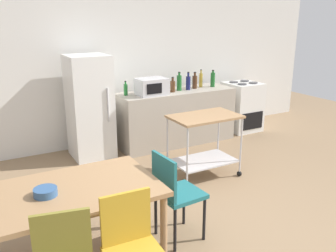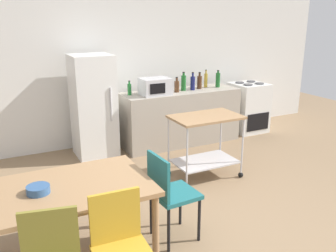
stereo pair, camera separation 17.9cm
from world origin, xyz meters
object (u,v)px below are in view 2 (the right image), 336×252
at_px(refrigerator, 93,106).
at_px(bottle_soy_sauce, 193,83).
at_px(fruit_bowl, 38,190).
at_px(chair_mustard, 121,245).
at_px(bottle_soda, 129,89).
at_px(bottle_olive_oil, 184,83).
at_px(bottle_vinegar, 218,80).
at_px(microwave, 155,87).
at_px(dining_table, 59,197).
at_px(bottle_wine, 206,80).
at_px(chair_teal, 169,191).
at_px(stove_oven, 248,107).
at_px(bottle_sesame_oil, 199,82).
at_px(bottle_sparkling_water, 177,86).
at_px(kitchen_cart, 205,136).

relative_size(refrigerator, bottle_soy_sauce, 5.19).
bearing_deg(fruit_bowl, chair_mustard, -53.91).
height_order(bottle_soda, bottle_olive_oil, bottle_olive_oil).
bearing_deg(bottle_vinegar, microwave, -175.93).
height_order(dining_table, bottle_wine, bottle_wine).
height_order(dining_table, microwave, microwave).
xyz_separation_m(chair_teal, stove_oven, (2.91, 2.47, -0.07)).
xyz_separation_m(bottle_soy_sauce, fruit_bowl, (-2.82, -2.39, -0.24)).
bearing_deg(microwave, bottle_wine, 9.14).
bearing_deg(bottle_sesame_oil, stove_oven, 0.07).
relative_size(stove_oven, bottle_olive_oil, 2.99).
xyz_separation_m(refrigerator, bottle_sparkling_water, (1.34, -0.17, 0.22)).
relative_size(bottle_wine, bottle_vinegar, 1.04).
bearing_deg(kitchen_cart, fruit_bowl, -154.72).
xyz_separation_m(refrigerator, bottle_olive_oil, (1.50, -0.10, 0.26)).
bearing_deg(bottle_vinegar, chair_teal, -131.83).
bearing_deg(bottle_soda, bottle_sparkling_water, -10.27).
bearing_deg(dining_table, bottle_olive_oil, 43.84).
distance_m(chair_mustard, bottle_soda, 3.40).
height_order(chair_teal, bottle_vinegar, bottle_vinegar).
relative_size(bottle_olive_oil, bottle_sesame_oil, 1.10).
distance_m(chair_teal, bottle_sparkling_water, 2.78).
height_order(chair_teal, bottle_sesame_oil, bottle_sesame_oil).
relative_size(dining_table, chair_mustard, 1.69).
relative_size(bottle_vinegar, fruit_bowl, 1.60).
relative_size(bottle_olive_oil, bottle_vinegar, 1.05).
bearing_deg(microwave, kitchen_cart, -84.18).
bearing_deg(bottle_sparkling_water, stove_oven, 3.13).
bearing_deg(bottle_olive_oil, bottle_soda, 175.48).
bearing_deg(stove_oven, chair_mustard, -139.59).
bearing_deg(microwave, dining_table, -130.10).
xyz_separation_m(dining_table, kitchen_cart, (2.08, 1.03, -0.10)).
bearing_deg(refrigerator, chair_teal, -90.12).
xyz_separation_m(bottle_sparkling_water, fruit_bowl, (-2.50, -2.36, -0.22)).
height_order(bottle_soda, bottle_wine, bottle_wine).
distance_m(dining_table, bottle_wine, 3.89).
bearing_deg(bottle_sesame_oil, bottle_olive_oil, -176.66).
distance_m(bottle_sparkling_water, bottle_olive_oil, 0.18).
relative_size(bottle_olive_oil, bottle_wine, 1.01).
height_order(bottle_sparkling_water, bottle_vinegar, bottle_vinegar).
xyz_separation_m(microwave, bottle_olive_oil, (0.55, 0.09, 0.00)).
xyz_separation_m(bottle_wine, fruit_bowl, (-3.14, -2.50, -0.25)).
relative_size(chair_mustard, kitchen_cart, 0.98).
height_order(chair_mustard, bottle_vinegar, bottle_vinegar).
xyz_separation_m(bottle_sesame_oil, fruit_bowl, (-2.98, -2.44, -0.23)).
relative_size(bottle_olive_oil, bottle_soy_sauce, 1.03).
distance_m(kitchen_cart, fruit_bowl, 2.48).
distance_m(chair_mustard, bottle_sesame_oil, 4.00).
bearing_deg(chair_mustard, bottle_olive_oil, 56.80).
bearing_deg(bottle_wine, chair_teal, -128.29).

